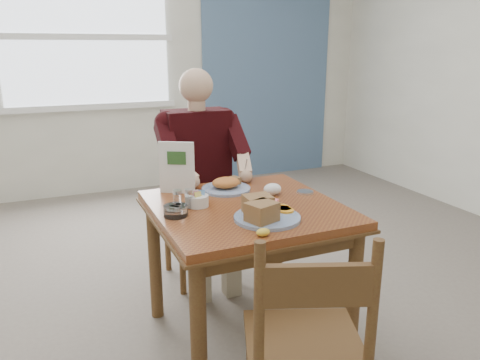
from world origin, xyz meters
name	(u,v)px	position (x,y,z in m)	size (l,w,h in m)	color
floor	(246,336)	(0.00, 0.00, 0.00)	(6.00, 6.00, 0.00)	#6A5E55
wall_back	(128,58)	(0.00, 3.00, 1.40)	(5.50, 5.50, 0.00)	silver
accent_panel	(268,56)	(1.60, 2.98, 1.40)	(1.60, 0.02, 2.80)	slate
lemon_wedge	(263,232)	(-0.10, -0.39, 0.77)	(0.06, 0.04, 0.03)	yellow
napkin	(272,189)	(0.20, 0.10, 0.78)	(0.10, 0.08, 0.06)	white
metal_dish	(305,192)	(0.37, 0.05, 0.76)	(0.09, 0.09, 0.01)	silver
window	(86,37)	(-0.40, 2.97, 1.60)	(1.72, 0.04, 1.42)	white
table	(246,226)	(0.00, 0.00, 0.64)	(0.92, 0.92, 0.75)	brown
chair_far	(197,208)	(0.00, 0.80, 0.48)	(0.42, 0.42, 0.95)	brown
chair_near	(306,348)	(-0.12, -0.79, 0.48)	(0.54, 0.54, 0.95)	brown
diner	(201,162)	(0.00, 0.71, 0.81)	(0.53, 0.56, 1.39)	gray
near_plate	(264,212)	(-0.01, -0.22, 0.79)	(0.36, 0.36, 0.10)	white
far_plate	(226,185)	(0.00, 0.27, 0.78)	(0.35, 0.35, 0.07)	white
caddy	(198,201)	(-0.23, 0.08, 0.78)	(0.13, 0.13, 0.08)	white
shakers	(183,199)	(-0.30, 0.07, 0.80)	(0.10, 0.05, 0.10)	white
creamer	(176,211)	(-0.37, -0.02, 0.78)	(0.12, 0.12, 0.05)	white
menu	(177,167)	(-0.26, 0.33, 0.89)	(0.17, 0.11, 0.28)	white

